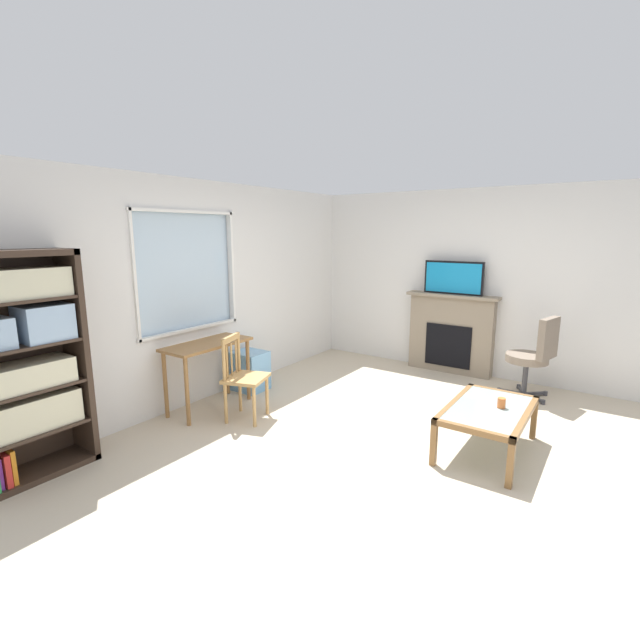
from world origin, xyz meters
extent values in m
cube|color=beige|center=(0.00, 0.00, -0.01)|extent=(6.28, 5.93, 0.02)
cube|color=silver|center=(0.00, 2.46, 0.43)|extent=(5.28, 0.12, 0.86)
cube|color=silver|center=(0.00, 2.46, 2.36)|extent=(5.28, 0.12, 0.34)
cube|color=silver|center=(-1.80, 2.46, 1.52)|extent=(1.69, 0.12, 1.33)
cube|color=silver|center=(1.51, 2.46, 1.52)|extent=(2.27, 0.12, 1.33)
cube|color=silver|center=(-0.29, 2.47, 1.52)|extent=(1.33, 0.02, 1.33)
cube|color=white|center=(-0.29, 2.40, 0.87)|extent=(1.39, 0.06, 0.03)
cube|color=white|center=(-0.29, 2.40, 2.18)|extent=(1.39, 0.06, 0.03)
cube|color=white|center=(-0.95, 2.40, 1.52)|extent=(0.03, 0.06, 1.33)
cube|color=white|center=(0.37, 2.40, 1.52)|extent=(0.03, 0.06, 1.33)
cube|color=silver|center=(2.70, 0.00, 1.27)|extent=(0.12, 5.13, 2.53)
cube|color=#38281E|center=(-1.67, 2.21, 0.91)|extent=(0.05, 0.38, 1.83)
cube|color=#38281E|center=(-2.10, 2.21, 1.80)|extent=(0.90, 0.38, 0.05)
cube|color=#38281E|center=(-2.10, 2.21, 0.03)|extent=(0.90, 0.38, 0.05)
cube|color=#38281E|center=(-2.10, 2.40, 0.91)|extent=(0.90, 0.02, 1.83)
cube|color=#38281E|center=(-2.10, 2.21, 0.38)|extent=(0.85, 0.36, 0.02)
cube|color=#38281E|center=(-2.10, 2.21, 0.74)|extent=(0.85, 0.36, 0.02)
cube|color=#38281E|center=(-2.10, 2.21, 1.09)|extent=(0.85, 0.36, 0.02)
cube|color=#38281E|center=(-2.10, 2.21, 1.45)|extent=(0.85, 0.36, 0.02)
cube|color=beige|center=(-2.11, 2.20, 0.53)|extent=(0.76, 0.28, 0.27)
cube|color=beige|center=(-2.09, 2.20, 0.85)|extent=(0.66, 0.30, 0.20)
cube|color=#9EBCDB|center=(-1.90, 2.20, 1.25)|extent=(0.36, 0.31, 0.29)
cube|color=beige|center=(-2.08, 2.20, 1.57)|extent=(0.74, 0.30, 0.23)
cube|color=red|center=(-2.34, 2.19, 0.18)|extent=(0.04, 0.29, 0.26)
cube|color=orange|center=(-2.29, 2.19, 0.19)|extent=(0.03, 0.27, 0.28)
cube|color=olive|center=(-0.32, 2.11, 0.74)|extent=(0.99, 0.45, 0.03)
cylinder|color=olive|center=(-0.76, 1.94, 0.36)|extent=(0.04, 0.04, 0.73)
cylinder|color=olive|center=(0.13, 1.94, 0.36)|extent=(0.04, 0.04, 0.73)
cylinder|color=olive|center=(-0.76, 2.29, 0.36)|extent=(0.04, 0.04, 0.73)
cylinder|color=olive|center=(0.13, 2.29, 0.36)|extent=(0.04, 0.04, 0.73)
cube|color=tan|center=(-0.29, 1.56, 0.45)|extent=(0.53, 0.51, 0.04)
cylinder|color=tan|center=(-0.40, 1.36, 0.22)|extent=(0.04, 0.04, 0.43)
cylinder|color=tan|center=(-0.08, 1.47, 0.22)|extent=(0.04, 0.04, 0.43)
cylinder|color=tan|center=(-0.50, 1.66, 0.22)|extent=(0.04, 0.04, 0.43)
cylinder|color=tan|center=(-0.18, 1.77, 0.22)|extent=(0.04, 0.04, 0.43)
cylinder|color=tan|center=(-0.50, 1.66, 0.68)|extent=(0.04, 0.04, 0.45)
cylinder|color=tan|center=(-0.18, 1.77, 0.68)|extent=(0.04, 0.04, 0.45)
cube|color=tan|center=(-0.34, 1.72, 0.87)|extent=(0.35, 0.15, 0.06)
cylinder|color=tan|center=(-0.44, 1.68, 0.65)|extent=(0.02, 0.02, 0.35)
cylinder|color=tan|center=(-0.34, 1.72, 0.65)|extent=(0.02, 0.02, 0.35)
cylinder|color=tan|center=(-0.24, 1.75, 0.65)|extent=(0.02, 0.02, 0.35)
cube|color=#72ADDB|center=(0.39, 2.16, 0.24)|extent=(0.35, 0.40, 0.49)
cube|color=gray|center=(2.55, 0.34, 0.54)|extent=(0.18, 1.16, 1.08)
cube|color=black|center=(2.46, 0.34, 0.40)|extent=(0.03, 0.64, 0.59)
cube|color=gray|center=(2.53, 0.34, 1.10)|extent=(0.26, 1.26, 0.04)
cube|color=black|center=(2.53, 0.34, 1.34)|extent=(0.05, 0.81, 0.45)
cube|color=#198CCC|center=(2.50, 0.34, 1.34)|extent=(0.01, 0.76, 0.40)
cylinder|color=#7A6B5B|center=(2.09, -0.74, 0.48)|extent=(0.48, 0.48, 0.09)
cube|color=#7A6B5B|center=(2.04, -0.95, 0.76)|extent=(0.41, 0.18, 0.48)
cylinder|color=#38383D|center=(2.09, -0.74, 0.24)|extent=(0.06, 0.06, 0.42)
cube|color=#38383D|center=(1.96, -0.71, 0.03)|extent=(0.28, 0.10, 0.03)
cylinder|color=#38383D|center=(1.82, -0.67, 0.03)|extent=(0.05, 0.05, 0.05)
cube|color=#38383D|center=(2.02, -0.86, 0.03)|extent=(0.18, 0.26, 0.03)
cylinder|color=#38383D|center=(1.94, -0.98, 0.03)|extent=(0.05, 0.05, 0.05)
cube|color=#38383D|center=(2.18, -0.85, 0.03)|extent=(0.21, 0.24, 0.03)
cylinder|color=#38383D|center=(2.27, -0.96, 0.03)|extent=(0.05, 0.05, 0.05)
cube|color=#38383D|center=(2.22, -0.69, 0.03)|extent=(0.27, 0.14, 0.03)
cylinder|color=#38383D|center=(2.35, -0.64, 0.03)|extent=(0.05, 0.05, 0.05)
cube|color=#38383D|center=(2.08, -0.60, 0.03)|extent=(0.05, 0.28, 0.03)
cylinder|color=#38383D|center=(2.07, -0.46, 0.03)|extent=(0.05, 0.05, 0.05)
cube|color=#8C9E99|center=(0.42, -0.73, 0.41)|extent=(0.98, 0.56, 0.02)
cube|color=brown|center=(0.42, -1.03, 0.40)|extent=(1.08, 0.05, 0.05)
cube|color=brown|center=(0.42, -0.42, 0.40)|extent=(1.08, 0.05, 0.05)
cube|color=brown|center=(-0.10, -0.73, 0.40)|extent=(0.05, 0.66, 0.05)
cube|color=brown|center=(0.93, -0.73, 0.40)|extent=(0.05, 0.66, 0.05)
cube|color=brown|center=(-0.10, -1.03, 0.19)|extent=(0.05, 0.05, 0.37)
cube|color=brown|center=(0.93, -1.03, 0.19)|extent=(0.05, 0.05, 0.37)
cube|color=brown|center=(-0.10, -0.42, 0.19)|extent=(0.05, 0.05, 0.37)
cube|color=brown|center=(0.93, -0.42, 0.19)|extent=(0.05, 0.05, 0.37)
cylinder|color=orange|center=(0.47, -0.82, 0.47)|extent=(0.07, 0.07, 0.09)
camera|label=1|loc=(-3.53, -1.60, 1.96)|focal=24.97mm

